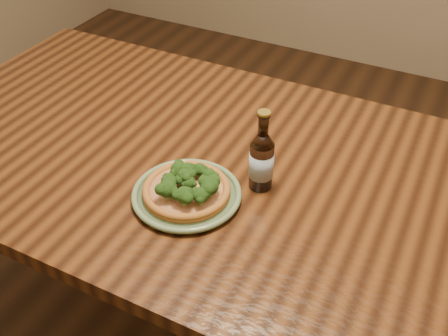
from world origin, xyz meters
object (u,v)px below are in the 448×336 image
at_px(plate, 187,194).
at_px(beer_bottle, 262,160).
at_px(table, 198,182).
at_px(pizza, 187,188).

xyz_separation_m(plate, beer_bottle, (0.13, 0.11, 0.07)).
distance_m(plate, beer_bottle, 0.19).
xyz_separation_m(table, plate, (0.06, -0.15, 0.10)).
bearing_deg(pizza, plate, 154.08).
bearing_deg(beer_bottle, pizza, -119.07).
bearing_deg(table, plate, -68.54).
bearing_deg(pizza, beer_bottle, 42.18).
distance_m(table, beer_bottle, 0.26).
bearing_deg(beer_bottle, plate, -120.07).
height_order(table, pizza, pizza).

